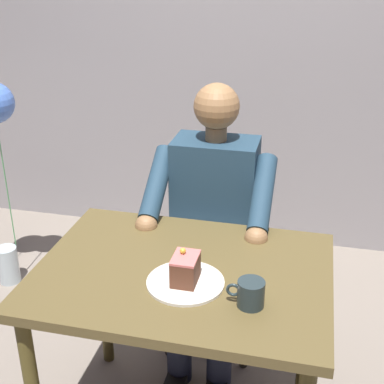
{
  "coord_description": "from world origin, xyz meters",
  "views": [
    {
      "loc": [
        -0.39,
        1.5,
        1.76
      ],
      "look_at": [
        -0.01,
        -0.1,
        1.01
      ],
      "focal_mm": 49.54,
      "sensor_mm": 36.0,
      "label": 1
    }
  ],
  "objects": [
    {
      "name": "seated_person",
      "position": [
        -0.0,
        -0.5,
        0.67
      ],
      "size": [
        0.53,
        0.58,
        1.28
      ],
      "color": "#233D51",
      "rests_on": "ground"
    },
    {
      "name": "dessert_spoon",
      "position": [
        -0.23,
        0.09,
        0.76
      ],
      "size": [
        0.07,
        0.14,
        0.01
      ],
      "color": "silver",
      "rests_on": "dining_table"
    },
    {
      "name": "dining_table",
      "position": [
        0.0,
        0.0,
        0.66
      ],
      "size": [
        1.01,
        0.75,
        0.76
      ],
      "color": "brown",
      "rests_on": "ground"
    },
    {
      "name": "cake_slice",
      "position": [
        -0.03,
        0.08,
        0.82
      ],
      "size": [
        0.08,
        0.11,
        0.11
      ],
      "color": "brown",
      "rests_on": "dessert_plate"
    },
    {
      "name": "cafe_rear_panel",
      "position": [
        0.0,
        -1.71,
        1.5
      ],
      "size": [
        6.4,
        0.12,
        3.0
      ],
      "primitive_type": "cube",
      "color": "gray",
      "rests_on": "ground"
    },
    {
      "name": "coffee_cup",
      "position": [
        -0.25,
        0.15,
        0.8
      ],
      "size": [
        0.12,
        0.09,
        0.09
      ],
      "color": "#253235",
      "rests_on": "dining_table"
    },
    {
      "name": "chair",
      "position": [
        0.0,
        -0.67,
        0.51
      ],
      "size": [
        0.42,
        0.42,
        0.91
      ],
      "color": "#48402D",
      "rests_on": "ground"
    },
    {
      "name": "dessert_plate",
      "position": [
        -0.03,
        0.08,
        0.76
      ],
      "size": [
        0.26,
        0.26,
        0.01
      ],
      "primitive_type": "cylinder",
      "color": "silver",
      "rests_on": "dining_table"
    }
  ]
}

